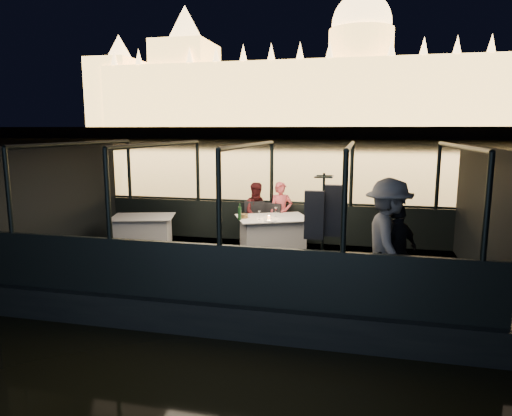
% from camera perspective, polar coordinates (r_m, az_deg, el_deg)
% --- Properties ---
extents(river_water, '(500.00, 500.00, 0.00)m').
position_cam_1_polar(river_water, '(88.35, 11.83, 7.58)').
color(river_water, black).
rests_on(river_water, ground).
extents(boat_hull, '(8.60, 4.40, 1.00)m').
position_cam_1_polar(boat_hull, '(9.05, -0.58, -10.14)').
color(boat_hull, black).
rests_on(boat_hull, river_water).
extents(boat_deck, '(8.00, 4.00, 0.04)m').
position_cam_1_polar(boat_deck, '(8.90, -0.59, -7.23)').
color(boat_deck, black).
rests_on(boat_deck, boat_hull).
extents(gunwale_port, '(8.00, 0.08, 0.90)m').
position_cam_1_polar(gunwale_port, '(10.68, 1.94, -1.75)').
color(gunwale_port, black).
rests_on(gunwale_port, boat_deck).
extents(gunwale_starboard, '(8.00, 0.08, 0.90)m').
position_cam_1_polar(gunwale_starboard, '(6.92, -4.53, -8.21)').
color(gunwale_starboard, black).
rests_on(gunwale_starboard, boat_deck).
extents(cabin_glass_port, '(8.00, 0.02, 1.40)m').
position_cam_1_polar(cabin_glass_port, '(10.51, 1.97, 4.40)').
color(cabin_glass_port, '#99B2B2').
rests_on(cabin_glass_port, gunwale_port).
extents(cabin_glass_starboard, '(8.00, 0.02, 1.40)m').
position_cam_1_polar(cabin_glass_starboard, '(6.66, -4.67, 1.24)').
color(cabin_glass_starboard, '#99B2B2').
rests_on(cabin_glass_starboard, gunwale_starboard).
extents(cabin_roof_glass, '(8.00, 4.00, 0.02)m').
position_cam_1_polar(cabin_roof_glass, '(8.51, -0.61, 7.87)').
color(cabin_roof_glass, '#99B2B2').
rests_on(cabin_roof_glass, boat_deck).
extents(end_wall_fore, '(0.02, 4.00, 2.30)m').
position_cam_1_polar(end_wall_fore, '(10.32, -22.73, 1.03)').
color(end_wall_fore, black).
rests_on(end_wall_fore, boat_deck).
extents(end_wall_aft, '(0.02, 4.00, 2.30)m').
position_cam_1_polar(end_wall_aft, '(8.63, 26.19, -0.80)').
color(end_wall_aft, black).
rests_on(end_wall_aft, boat_deck).
extents(canopy_ribs, '(8.00, 4.00, 2.30)m').
position_cam_1_polar(canopy_ribs, '(8.63, -0.60, 0.21)').
color(canopy_ribs, black).
rests_on(canopy_ribs, boat_deck).
extents(embankment, '(400.00, 140.00, 6.00)m').
position_cam_1_polar(embankment, '(218.29, 12.67, 9.01)').
color(embankment, '#423D33').
rests_on(embankment, ground).
extents(parliament_building, '(220.00, 32.00, 60.00)m').
position_cam_1_polar(parliament_building, '(185.10, 12.90, 17.60)').
color(parliament_building, '#F2D18C').
rests_on(parliament_building, embankment).
extents(dining_table_central, '(1.76, 1.56, 0.77)m').
position_cam_1_polar(dining_table_central, '(9.67, 2.05, -3.37)').
color(dining_table_central, white).
rests_on(dining_table_central, boat_deck).
extents(dining_table_aft, '(1.54, 1.30, 0.70)m').
position_cam_1_polar(dining_table_aft, '(10.39, -13.89, -2.73)').
color(dining_table_aft, white).
rests_on(dining_table_aft, boat_deck).
extents(chair_port_left, '(0.59, 0.59, 0.97)m').
position_cam_1_polar(chair_port_left, '(10.20, -0.50, -2.30)').
color(chair_port_left, black).
rests_on(chair_port_left, boat_deck).
extents(chair_port_right, '(0.59, 0.59, 0.95)m').
position_cam_1_polar(chair_port_right, '(10.11, 1.88, -2.41)').
color(chair_port_right, black).
rests_on(chair_port_right, boat_deck).
extents(coat_stand, '(0.67, 0.61, 1.93)m').
position_cam_1_polar(coat_stand, '(7.22, 8.30, -3.81)').
color(coat_stand, black).
rests_on(coat_stand, boat_deck).
extents(person_woman_coral, '(0.59, 0.48, 1.43)m').
position_cam_1_polar(person_woman_coral, '(10.28, 3.14, -0.51)').
color(person_woman_coral, '#E15156').
rests_on(person_woman_coral, boat_deck).
extents(person_man_maroon, '(0.82, 0.74, 1.40)m').
position_cam_1_polar(person_man_maroon, '(10.38, 0.22, -0.39)').
color(person_man_maroon, '#431214').
rests_on(person_man_maroon, boat_deck).
extents(passenger_stripe, '(0.89, 1.33, 1.89)m').
position_cam_1_polar(passenger_stripe, '(7.09, 16.10, -4.77)').
color(passenger_stripe, silver).
rests_on(passenger_stripe, boat_deck).
extents(passenger_dark, '(0.87, 0.91, 1.51)m').
position_cam_1_polar(passenger_dark, '(7.22, 17.19, -4.56)').
color(passenger_dark, black).
rests_on(passenger_dark, boat_deck).
extents(wine_bottle, '(0.09, 0.09, 0.33)m').
position_cam_1_polar(wine_bottle, '(9.29, -2.06, -0.57)').
color(wine_bottle, '#143718').
rests_on(wine_bottle, dining_table_central).
extents(bread_basket, '(0.24, 0.24, 0.08)m').
position_cam_1_polar(bread_basket, '(9.51, -1.62, -1.00)').
color(bread_basket, brown).
rests_on(bread_basket, dining_table_central).
extents(amber_candle, '(0.06, 0.06, 0.08)m').
position_cam_1_polar(amber_candle, '(9.39, 1.62, -1.14)').
color(amber_candle, '#FF903F').
rests_on(amber_candle, dining_table_central).
extents(plate_near, '(0.32, 0.32, 0.02)m').
position_cam_1_polar(plate_near, '(9.19, 1.82, -1.60)').
color(plate_near, white).
rests_on(plate_near, dining_table_central).
extents(plate_far, '(0.31, 0.31, 0.02)m').
position_cam_1_polar(plate_far, '(9.69, -1.45, -0.99)').
color(plate_far, silver).
rests_on(plate_far, dining_table_central).
extents(wine_glass_white, '(0.08, 0.08, 0.18)m').
position_cam_1_polar(wine_glass_white, '(9.35, -1.98, -0.85)').
color(wine_glass_white, white).
rests_on(wine_glass_white, dining_table_central).
extents(wine_glass_red, '(0.07, 0.07, 0.20)m').
position_cam_1_polar(wine_glass_red, '(9.62, 2.49, -0.56)').
color(wine_glass_red, white).
rests_on(wine_glass_red, dining_table_central).
extents(wine_glass_empty, '(0.06, 0.06, 0.18)m').
position_cam_1_polar(wine_glass_empty, '(9.29, 0.39, -0.91)').
color(wine_glass_empty, silver).
rests_on(wine_glass_empty, dining_table_central).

